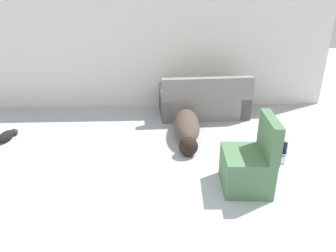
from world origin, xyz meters
TOP-DOWN VIEW (x-y plane):
  - ground_plane at (0.00, 0.00)m, footprint 20.00×20.00m
  - wall_back at (0.00, 3.92)m, footprint 7.58×0.06m
  - couch at (1.25, 3.36)m, footprint 1.70×0.92m
  - dog at (0.84, 2.38)m, footprint 0.49×1.74m
  - cat at (-2.11, 2.39)m, footprint 0.24×0.55m
  - laptop_open at (2.09, 1.67)m, footprint 0.42×0.42m
  - book_blue at (1.56, 1.79)m, footprint 0.25×0.25m
  - side_chair at (1.48, 0.93)m, footprint 0.62×0.67m

SIDE VIEW (x-z plane):
  - ground_plane at x=0.00m, z-range 0.00..0.00m
  - book_blue at x=1.56m, z-range 0.00..0.02m
  - cat at x=-2.11m, z-range 0.00..0.16m
  - laptop_open at x=2.09m, z-range -0.05..0.21m
  - dog at x=0.84m, z-range -0.01..0.37m
  - couch at x=1.25m, z-range -0.15..0.68m
  - side_chair at x=1.48m, z-range -0.15..0.79m
  - wall_back at x=0.00m, z-range 0.00..2.51m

